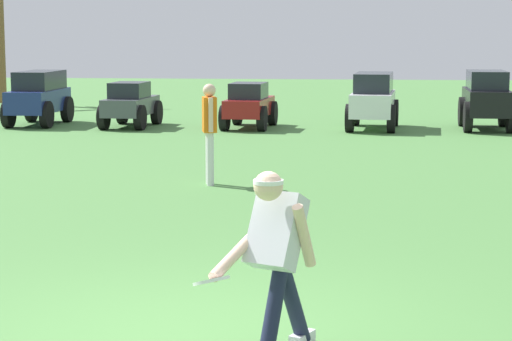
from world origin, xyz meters
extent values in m
plane|color=#4B8140|center=(0.00, 0.00, 0.00)|extent=(80.00, 80.00, 0.00)
cylinder|color=#191E38|center=(0.72, -0.62, 0.36)|extent=(0.25, 0.37, 0.72)
cylinder|color=#191E38|center=(0.85, -0.34, 0.36)|extent=(0.29, 0.45, 0.69)
cube|color=silver|center=(0.91, -0.20, 0.05)|extent=(0.20, 0.28, 0.10)
cube|color=silver|center=(0.74, -0.58, 0.96)|extent=(0.48, 0.51, 0.57)
sphere|color=beige|center=(0.70, -0.68, 1.30)|extent=(0.28, 0.28, 0.21)
cylinder|color=white|center=(0.70, -0.68, 1.33)|extent=(0.28, 0.28, 0.03)
cylinder|color=beige|center=(0.46, -0.76, 0.82)|extent=(0.31, 0.55, 0.27)
cylinder|color=beige|center=(0.95, -0.62, 0.94)|extent=(0.19, 0.29, 0.49)
cylinder|color=white|center=(0.34, -0.99, 0.69)|extent=(0.36, 0.36, 0.10)
cylinder|color=silver|center=(-0.94, 7.45, 0.41)|extent=(0.13, 0.13, 0.82)
cylinder|color=silver|center=(-0.99, 7.63, 0.41)|extent=(0.13, 0.13, 0.82)
cube|color=orange|center=(-0.96, 7.54, 1.09)|extent=(0.28, 0.38, 0.54)
cylinder|color=beige|center=(-0.91, 7.33, 1.10)|extent=(0.09, 0.09, 0.52)
cylinder|color=beige|center=(-1.02, 7.74, 1.10)|extent=(0.09, 0.09, 0.52)
sphere|color=beige|center=(-0.96, 7.54, 1.46)|extent=(0.24, 0.24, 0.20)
cube|color=navy|center=(-6.68, 16.69, 0.60)|extent=(0.98, 2.41, 0.55)
cube|color=#1E232B|center=(-6.68, 16.84, 1.11)|extent=(0.86, 1.81, 0.46)
cylinder|color=black|center=(-7.15, 17.53, 0.33)|extent=(0.19, 0.66, 0.66)
cylinder|color=black|center=(-6.19, 17.52, 0.33)|extent=(0.19, 0.66, 0.66)
cylinder|color=black|center=(-7.17, 15.86, 0.33)|extent=(0.19, 0.66, 0.66)
cylinder|color=black|center=(-6.21, 15.85, 0.33)|extent=(0.19, 0.66, 0.66)
cube|color=#474C51|center=(-4.26, 16.42, 0.51)|extent=(1.02, 2.25, 0.42)
cube|color=#1E232B|center=(-4.27, 16.32, 0.91)|extent=(0.85, 1.14, 0.38)
cylinder|color=black|center=(-4.67, 17.22, 0.30)|extent=(0.21, 0.61, 0.60)
cylinder|color=black|center=(-3.77, 17.17, 0.30)|extent=(0.21, 0.61, 0.60)
cylinder|color=black|center=(-4.75, 15.68, 0.30)|extent=(0.21, 0.61, 0.60)
cylinder|color=black|center=(-3.86, 15.63, 0.30)|extent=(0.21, 0.61, 0.60)
cube|color=maroon|center=(-1.34, 16.47, 0.51)|extent=(1.06, 2.26, 0.42)
cube|color=#1E232B|center=(-1.35, 16.37, 0.91)|extent=(0.87, 1.16, 0.38)
cylinder|color=black|center=(-1.73, 17.27, 0.30)|extent=(0.22, 0.61, 0.60)
cylinder|color=black|center=(-0.83, 17.20, 0.30)|extent=(0.22, 0.61, 0.60)
cylinder|color=black|center=(-1.85, 15.73, 0.30)|extent=(0.22, 0.61, 0.60)
cylinder|color=black|center=(-0.95, 15.66, 0.30)|extent=(0.22, 0.61, 0.60)
cube|color=silver|center=(1.64, 16.49, 0.60)|extent=(1.14, 2.47, 0.55)
cube|color=#1E232B|center=(1.65, 16.64, 1.11)|extent=(0.98, 1.86, 0.46)
cylinder|color=black|center=(1.23, 17.36, 0.33)|extent=(0.23, 0.67, 0.66)
cylinder|color=black|center=(2.19, 17.29, 0.33)|extent=(0.23, 0.67, 0.66)
cylinder|color=black|center=(1.10, 15.70, 0.33)|extent=(0.23, 0.67, 0.66)
cylinder|color=black|center=(2.06, 15.62, 0.33)|extent=(0.23, 0.67, 0.66)
cube|color=black|center=(4.34, 16.67, 0.66)|extent=(1.03, 2.37, 0.60)
cube|color=#1E232B|center=(4.34, 16.72, 1.18)|extent=(0.89, 1.57, 0.44)
cylinder|color=black|center=(3.86, 17.46, 0.36)|extent=(0.19, 0.72, 0.72)
cylinder|color=black|center=(4.84, 17.44, 0.36)|extent=(0.19, 0.72, 0.72)
cylinder|color=black|center=(3.83, 15.90, 0.36)|extent=(0.19, 0.72, 0.72)
cylinder|color=black|center=(4.81, 15.88, 0.36)|extent=(0.19, 0.72, 0.72)
camera|label=1|loc=(1.32, -7.54, 2.40)|focal=70.00mm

